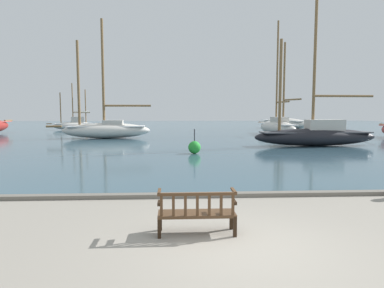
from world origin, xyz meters
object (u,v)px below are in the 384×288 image
at_px(sailboat_nearest_starboard, 75,124).
at_px(channel_buoy, 194,147).
at_px(sailboat_centre_channel, 316,134).
at_px(sailboat_mid_port, 277,126).
at_px(park_bench, 197,212).
at_px(sailboat_far_starboard, 284,123).
at_px(sailboat_nearest_port, 106,128).

bearing_deg(sailboat_nearest_starboard, channel_buoy, -61.80).
height_order(sailboat_nearest_starboard, sailboat_centre_channel, sailboat_centre_channel).
relative_size(sailboat_nearest_starboard, sailboat_centre_channel, 0.60).
relative_size(sailboat_nearest_starboard, sailboat_mid_port, 0.53).
distance_m(sailboat_nearest_starboard, sailboat_centre_channel, 33.05).
bearing_deg(channel_buoy, sailboat_nearest_starboard, 118.20).
xyz_separation_m(park_bench, sailboat_far_starboard, (15.08, 40.57, 0.52)).
distance_m(sailboat_mid_port, sailboat_far_starboard, 13.00).
bearing_deg(sailboat_far_starboard, sailboat_centre_channel, -102.86).
bearing_deg(sailboat_far_starboard, sailboat_nearest_starboard, -179.27).
distance_m(park_bench, sailboat_centre_channel, 19.61).
bearing_deg(channel_buoy, sailboat_centre_channel, 24.47).
relative_size(sailboat_centre_channel, sailboat_far_starboard, 0.86).
bearing_deg(sailboat_nearest_port, park_bench, -75.03).
bearing_deg(sailboat_far_starboard, channel_buoy, -117.45).
bearing_deg(park_bench, sailboat_nearest_port, 104.97).
distance_m(sailboat_far_starboard, channel_buoy, 31.12).
distance_m(sailboat_nearest_port, sailboat_far_starboard, 26.78).
bearing_deg(park_bench, channel_buoy, 86.75).
relative_size(sailboat_nearest_port, channel_buoy, 7.47).
distance_m(sailboat_centre_channel, channel_buoy, 9.86).
xyz_separation_m(sailboat_nearest_starboard, sailboat_centre_channel, (23.58, -23.16, 0.12)).
distance_m(park_bench, sailboat_mid_port, 30.29).
height_order(sailboat_nearest_port, channel_buoy, sailboat_nearest_port).
height_order(sailboat_centre_channel, sailboat_mid_port, sailboat_mid_port).
xyz_separation_m(sailboat_nearest_starboard, channel_buoy, (14.61, -27.24, -0.35)).
bearing_deg(sailboat_nearest_port, sailboat_nearest_starboard, 115.27).
height_order(sailboat_far_starboard, channel_buoy, sailboat_far_starboard).
relative_size(sailboat_mid_port, sailboat_far_starboard, 0.98).
height_order(sailboat_nearest_starboard, channel_buoy, sailboat_nearest_starboard).
relative_size(sailboat_far_starboard, channel_buoy, 8.37).
bearing_deg(sailboat_centre_channel, channel_buoy, -155.53).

